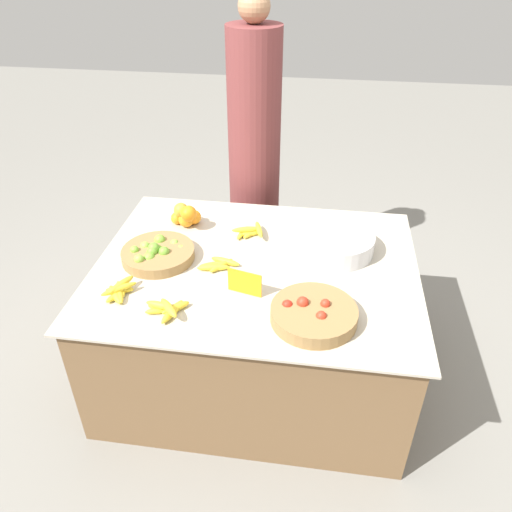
# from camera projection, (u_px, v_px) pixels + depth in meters

# --- Properties ---
(ground_plane) EXTENTS (12.00, 12.00, 0.00)m
(ground_plane) POSITION_uv_depth(u_px,v_px,m) (256.00, 366.00, 2.72)
(ground_plane) COLOR gray
(market_table) EXTENTS (1.50, 1.19, 0.68)m
(market_table) POSITION_uv_depth(u_px,v_px,m) (256.00, 319.00, 2.53)
(market_table) COLOR brown
(market_table) RESTS_ON ground_plane
(lime_bowl) EXTENTS (0.35, 0.35, 0.09)m
(lime_bowl) POSITION_uv_depth(u_px,v_px,m) (158.00, 253.00, 2.37)
(lime_bowl) COLOR olive
(lime_bowl) RESTS_ON market_table
(tomato_basket) EXTENTS (0.35, 0.35, 0.09)m
(tomato_basket) POSITION_uv_depth(u_px,v_px,m) (313.00, 314.00, 2.00)
(tomato_basket) COLOR olive
(tomato_basket) RESTS_ON market_table
(orange_pile) EXTENTS (0.16, 0.15, 0.14)m
(orange_pile) POSITION_uv_depth(u_px,v_px,m) (187.00, 216.00, 2.60)
(orange_pile) COLOR orange
(orange_pile) RESTS_ON market_table
(metal_bowl) EXTENTS (0.36, 0.36, 0.09)m
(metal_bowl) POSITION_uv_depth(u_px,v_px,m) (336.00, 243.00, 2.41)
(metal_bowl) COLOR silver
(metal_bowl) RESTS_ON market_table
(price_sign) EXTENTS (0.15, 0.04, 0.11)m
(price_sign) POSITION_uv_depth(u_px,v_px,m) (245.00, 283.00, 2.13)
(price_sign) COLOR orange
(price_sign) RESTS_ON market_table
(banana_bunch_back_center) EXTENTS (0.18, 0.16, 0.05)m
(banana_bunch_back_center) POSITION_uv_depth(u_px,v_px,m) (250.00, 231.00, 2.54)
(banana_bunch_back_center) COLOR yellow
(banana_bunch_back_center) RESTS_ON market_table
(banana_bunch_middle_right) EXTENTS (0.18, 0.16, 0.06)m
(banana_bunch_middle_right) POSITION_uv_depth(u_px,v_px,m) (168.00, 309.00, 2.04)
(banana_bunch_middle_right) COLOR yellow
(banana_bunch_middle_right) RESTS_ON market_table
(banana_bunch_front_left) EXTENTS (0.20, 0.13, 0.03)m
(banana_bunch_front_left) POSITION_uv_depth(u_px,v_px,m) (219.00, 265.00, 2.32)
(banana_bunch_front_left) COLOR yellow
(banana_bunch_front_left) RESTS_ON market_table
(banana_bunch_middle_left) EXTENTS (0.14, 0.18, 0.06)m
(banana_bunch_middle_left) POSITION_uv_depth(u_px,v_px,m) (119.00, 291.00, 2.14)
(banana_bunch_middle_left) COLOR yellow
(banana_bunch_middle_left) RESTS_ON market_table
(vendor_person) EXTENTS (0.31, 0.31, 1.74)m
(vendor_person) POSITION_uv_depth(u_px,v_px,m) (254.00, 161.00, 3.00)
(vendor_person) COLOR brown
(vendor_person) RESTS_ON ground_plane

